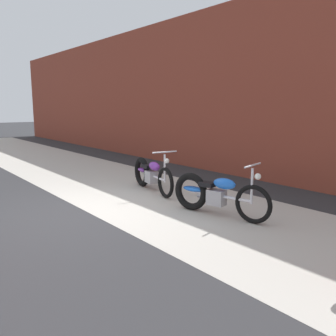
# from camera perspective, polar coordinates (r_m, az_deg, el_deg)

# --- Properties ---
(ground_plane) EXTENTS (80.00, 80.00, 0.00)m
(ground_plane) POSITION_cam_1_polar(r_m,az_deg,el_deg) (7.07, -12.99, -6.75)
(ground_plane) COLOR #2D2D30
(sidewalk_slab) EXTENTS (36.00, 3.50, 0.01)m
(sidewalk_slab) POSITION_cam_1_polar(r_m,az_deg,el_deg) (7.94, -1.50, -4.63)
(sidewalk_slab) COLOR #B2ADA3
(sidewalk_slab) RESTS_ON ground
(brick_building_wall) EXTENTS (36.00, 0.50, 4.84)m
(brick_building_wall) POSITION_cam_1_polar(r_m,az_deg,el_deg) (10.15, 14.57, 11.99)
(brick_building_wall) COLOR brown
(brick_building_wall) RESTS_ON ground
(motorcycle_purple) EXTENTS (1.99, 0.69, 1.03)m
(motorcycle_purple) POSITION_cam_1_polar(r_m,az_deg,el_deg) (8.49, -2.87, -0.95)
(motorcycle_purple) COLOR black
(motorcycle_purple) RESTS_ON ground
(motorcycle_blue) EXTENTS (1.98, 0.71, 1.03)m
(motorcycle_blue) POSITION_cam_1_polar(r_m,az_deg,el_deg) (6.64, 7.17, -4.09)
(motorcycle_blue) COLOR black
(motorcycle_blue) RESTS_ON ground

